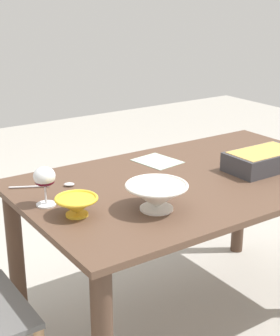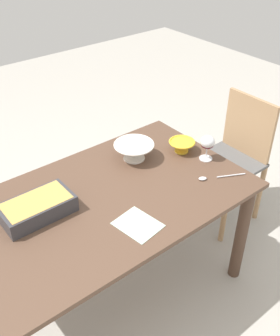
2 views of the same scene
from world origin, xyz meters
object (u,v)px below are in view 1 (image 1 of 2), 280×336
casserole_dish (263,159)px  mixing_bowl (77,205)px  dining_table (193,203)px  small_bowl (157,195)px  napkin (157,161)px  serving_spoon (55,185)px  wine_glass (45,179)px

casserole_dish → mixing_bowl: 0.92m
dining_table → mixing_bowl: 0.62m
small_bowl → napkin: 0.56m
napkin → dining_table: bearing=91.3°
napkin → mixing_bowl: bearing=29.2°
small_bowl → serving_spoon: size_ratio=0.95×
mixing_bowl → serving_spoon: (-0.06, -0.30, -0.03)m
wine_glass → napkin: (-0.65, -0.19, -0.10)m
wine_glass → casserole_dish: 0.99m
mixing_bowl → small_bowl: 0.29m
casserole_dish → small_bowl: 0.66m
wine_glass → mixing_bowl: wine_glass is taller
dining_table → serving_spoon: serving_spoon is taller
wine_glass → napkin: 0.68m
wine_glass → casserole_dish: bearing=170.3°
serving_spoon → casserole_dish: bearing=159.6°
dining_table → casserole_dish: (-0.32, 0.09, 0.17)m
small_bowl → wine_glass: bearing=-39.4°
mixing_bowl → napkin: bearing=-150.8°
dining_table → napkin: (0.01, -0.26, 0.12)m
napkin → small_bowl: bearing=53.7°
dining_table → napkin: 0.29m
mixing_bowl → small_bowl: size_ratio=0.67×
casserole_dish → serving_spoon: casserole_dish is taller
serving_spoon → napkin: bearing=-176.8°
small_bowl → serving_spoon: (0.21, -0.42, -0.05)m
dining_table → napkin: bearing=-88.7°
dining_table → napkin: napkin is taller
wine_glass → small_bowl: bearing=140.6°
mixing_bowl → small_bowl: (-0.27, 0.12, 0.01)m
small_bowl → napkin: bearing=-126.3°
casserole_dish → serving_spoon: bearing=-20.4°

